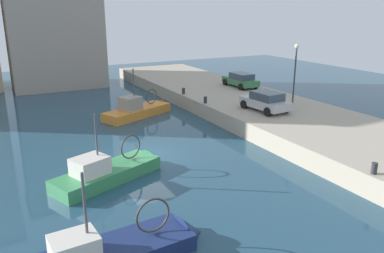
{
  "coord_description": "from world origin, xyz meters",
  "views": [
    {
      "loc": [
        -7.93,
        -20.95,
        8.6
      ],
      "look_at": [
        3.35,
        0.67,
        1.2
      ],
      "focal_mm": 36.49,
      "sensor_mm": 36.0,
      "label": 1
    }
  ],
  "objects_px": {
    "fishing_boat_green": "(113,176)",
    "parked_car_silver": "(265,101)",
    "mooring_bollard_north": "(184,91)",
    "parked_car_green": "(241,80)",
    "mooring_bollard_mid": "(205,100)",
    "quay_streetlamp": "(295,65)",
    "mooring_bollard_south": "(374,168)",
    "fishing_boat_orange": "(140,114)"
  },
  "relations": [
    {
      "from": "mooring_bollard_south",
      "to": "mooring_bollard_mid",
      "type": "relative_size",
      "value": 1.0
    },
    {
      "from": "parked_car_silver",
      "to": "parked_car_green",
      "type": "bearing_deg",
      "value": 67.05
    },
    {
      "from": "fishing_boat_orange",
      "to": "parked_car_green",
      "type": "xyz_separation_m",
      "value": [
        11.0,
        1.42,
        1.75
      ]
    },
    {
      "from": "fishing_boat_orange",
      "to": "mooring_bollard_south",
      "type": "height_order",
      "value": "fishing_boat_orange"
    },
    {
      "from": "fishing_boat_orange",
      "to": "mooring_bollard_south",
      "type": "distance_m",
      "value": 19.55
    },
    {
      "from": "mooring_bollard_north",
      "to": "fishing_boat_orange",
      "type": "bearing_deg",
      "value": -167.16
    },
    {
      "from": "parked_car_green",
      "to": "mooring_bollard_north",
      "type": "bearing_deg",
      "value": -176.64
    },
    {
      "from": "fishing_boat_green",
      "to": "parked_car_silver",
      "type": "xyz_separation_m",
      "value": [
        13.05,
        4.04,
        1.8
      ]
    },
    {
      "from": "fishing_boat_green",
      "to": "parked_car_silver",
      "type": "bearing_deg",
      "value": 17.19
    },
    {
      "from": "fishing_boat_orange",
      "to": "mooring_bollard_south",
      "type": "relative_size",
      "value": 12.78
    },
    {
      "from": "fishing_boat_green",
      "to": "mooring_bollard_north",
      "type": "bearing_deg",
      "value": 50.09
    },
    {
      "from": "mooring_bollard_south",
      "to": "mooring_bollard_mid",
      "type": "distance_m",
      "value": 16.0
    },
    {
      "from": "mooring_bollard_mid",
      "to": "parked_car_silver",
      "type": "bearing_deg",
      "value": -56.46
    },
    {
      "from": "fishing_boat_orange",
      "to": "parked_car_green",
      "type": "bearing_deg",
      "value": 7.35
    },
    {
      "from": "fishing_boat_green",
      "to": "parked_car_green",
      "type": "distance_m",
      "value": 21.0
    },
    {
      "from": "quay_streetlamp",
      "to": "parked_car_silver",
      "type": "bearing_deg",
      "value": -175.94
    },
    {
      "from": "mooring_bollard_south",
      "to": "quay_streetlamp",
      "type": "bearing_deg",
      "value": 64.76
    },
    {
      "from": "parked_car_silver",
      "to": "quay_streetlamp",
      "type": "relative_size",
      "value": 0.84
    },
    {
      "from": "quay_streetlamp",
      "to": "parked_car_green",
      "type": "bearing_deg",
      "value": 84.65
    },
    {
      "from": "mooring_bollard_mid",
      "to": "fishing_boat_green",
      "type": "bearing_deg",
      "value": -141.15
    },
    {
      "from": "parked_car_silver",
      "to": "mooring_bollard_south",
      "type": "bearing_deg",
      "value": -103.36
    },
    {
      "from": "mooring_bollard_north",
      "to": "parked_car_silver",
      "type": "bearing_deg",
      "value": -71.21
    },
    {
      "from": "quay_streetlamp",
      "to": "mooring_bollard_south",
      "type": "bearing_deg",
      "value": -115.24
    },
    {
      "from": "mooring_bollard_south",
      "to": "mooring_bollard_north",
      "type": "distance_m",
      "value": 20.0
    },
    {
      "from": "mooring_bollard_mid",
      "to": "quay_streetlamp",
      "type": "height_order",
      "value": "quay_streetlamp"
    },
    {
      "from": "mooring_bollard_north",
      "to": "mooring_bollard_mid",
      "type": "bearing_deg",
      "value": -90.0
    },
    {
      "from": "mooring_bollard_north",
      "to": "parked_car_green",
      "type": "bearing_deg",
      "value": 3.36
    },
    {
      "from": "parked_car_silver",
      "to": "mooring_bollard_north",
      "type": "height_order",
      "value": "parked_car_silver"
    },
    {
      "from": "fishing_boat_orange",
      "to": "fishing_boat_green",
      "type": "xyz_separation_m",
      "value": [
        -5.68,
        -11.21,
        -0.02
      ]
    },
    {
      "from": "mooring_bollard_mid",
      "to": "mooring_bollard_north",
      "type": "bearing_deg",
      "value": 90.0
    },
    {
      "from": "parked_car_silver",
      "to": "mooring_bollard_south",
      "type": "distance_m",
      "value": 12.12
    },
    {
      "from": "fishing_boat_green",
      "to": "parked_car_green",
      "type": "relative_size",
      "value": 1.63
    },
    {
      "from": "fishing_boat_green",
      "to": "mooring_bollard_south",
      "type": "bearing_deg",
      "value": -37.07
    },
    {
      "from": "quay_streetlamp",
      "to": "mooring_bollard_north",
      "type": "bearing_deg",
      "value": 125.18
    },
    {
      "from": "fishing_boat_green",
      "to": "quay_streetlamp",
      "type": "bearing_deg",
      "value": 14.93
    },
    {
      "from": "fishing_boat_orange",
      "to": "fishing_boat_green",
      "type": "distance_m",
      "value": 12.57
    },
    {
      "from": "parked_car_silver",
      "to": "parked_car_green",
      "type": "relative_size",
      "value": 0.96
    },
    {
      "from": "parked_car_green",
      "to": "mooring_bollard_south",
      "type": "xyz_separation_m",
      "value": [
        -6.44,
        -20.38,
        -0.44
      ]
    },
    {
      "from": "parked_car_silver",
      "to": "mooring_bollard_mid",
      "type": "distance_m",
      "value": 5.08
    },
    {
      "from": "mooring_bollard_mid",
      "to": "quay_streetlamp",
      "type": "bearing_deg",
      "value": -35.41
    },
    {
      "from": "parked_car_green",
      "to": "mooring_bollard_mid",
      "type": "height_order",
      "value": "parked_car_green"
    },
    {
      "from": "parked_car_green",
      "to": "mooring_bollard_north",
      "type": "xyz_separation_m",
      "value": [
        -6.44,
        -0.38,
        -0.44
      ]
    }
  ]
}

